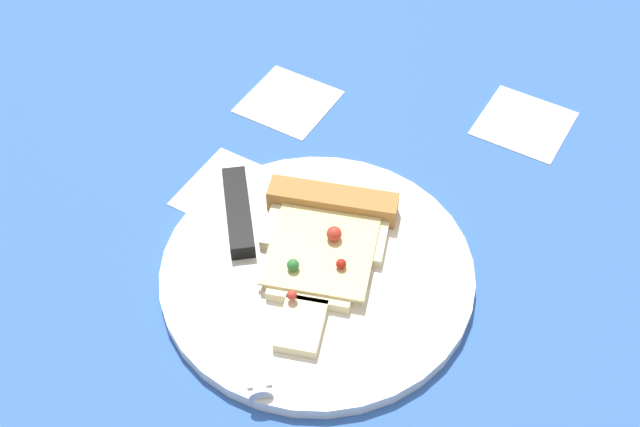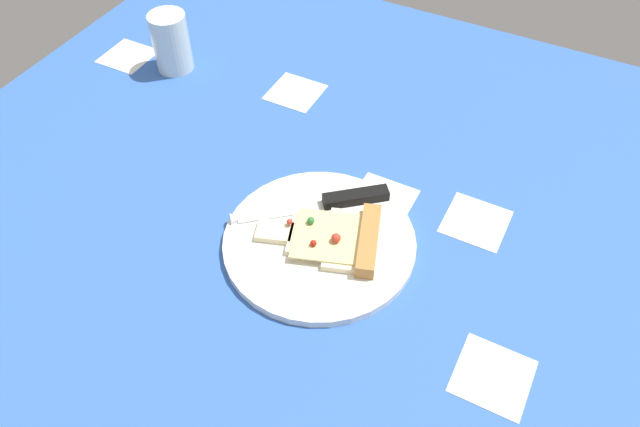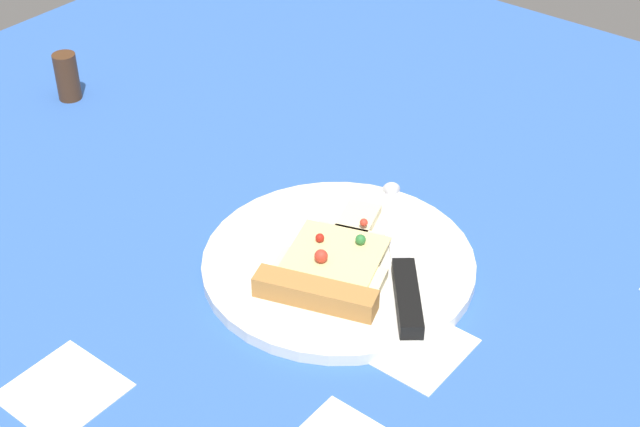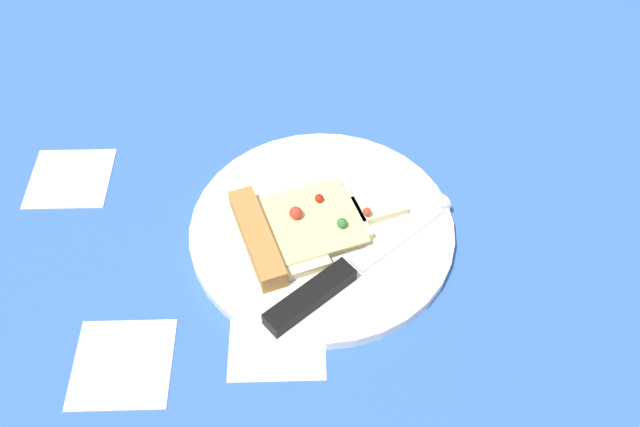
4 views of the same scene
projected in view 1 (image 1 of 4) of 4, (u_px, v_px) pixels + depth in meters
The scene contains 4 objects.
ground_plane at pixel (358, 292), 72.29cm from camera, with size 140.83×140.83×3.00cm.
plate at pixel (317, 272), 71.06cm from camera, with size 27.71×27.71×1.29cm, color white.
pizza_slice at pixel (323, 240), 71.66cm from camera, with size 14.00×18.99×2.65cm.
knife at pixel (244, 251), 71.07cm from camera, with size 16.84×19.89×2.45cm.
Camera 1 is at (18.52, -38.18, 57.55)cm, focal length 45.10 mm.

